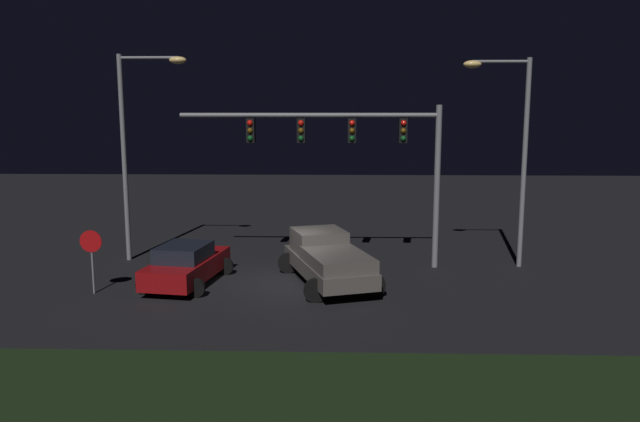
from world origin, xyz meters
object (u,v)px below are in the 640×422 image
at_px(car_sedan, 186,264).
at_px(street_lamp_left, 136,133).
at_px(pickup_truck, 327,256).
at_px(traffic_signal_gantry, 353,143).
at_px(street_lamp_right, 512,138).
at_px(stop_sign, 91,249).

relative_size(car_sedan, street_lamp_left, 0.54).
relative_size(pickup_truck, street_lamp_left, 0.67).
xyz_separation_m(pickup_truck, street_lamp_left, (-7.94, 3.33, 4.37)).
xyz_separation_m(traffic_signal_gantry, street_lamp_left, (-8.92, 0.89, 0.34)).
xyz_separation_m(car_sedan, traffic_signal_gantry, (6.07, 2.79, 4.29)).
relative_size(car_sedan, street_lamp_right, 0.56).
relative_size(street_lamp_left, stop_sign, 3.83).
relative_size(car_sedan, stop_sign, 2.07).
xyz_separation_m(car_sedan, street_lamp_left, (-2.84, 3.68, 4.63)).
height_order(pickup_truck, traffic_signal_gantry, traffic_signal_gantry).
bearing_deg(street_lamp_right, street_lamp_left, 177.55).
bearing_deg(pickup_truck, street_lamp_left, 49.05).
xyz_separation_m(pickup_truck, car_sedan, (-5.10, -0.35, -0.26)).
distance_m(car_sedan, stop_sign, 3.30).
xyz_separation_m(traffic_signal_gantry, street_lamp_right, (6.31, 0.24, 0.19)).
bearing_deg(pickup_truck, stop_sign, 83.13).
relative_size(street_lamp_right, stop_sign, 3.72).
bearing_deg(street_lamp_left, traffic_signal_gantry, -5.72).
distance_m(street_lamp_left, street_lamp_right, 15.24).
relative_size(car_sedan, traffic_signal_gantry, 0.45).
relative_size(pickup_truck, car_sedan, 1.24).
distance_m(traffic_signal_gantry, street_lamp_right, 6.31).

